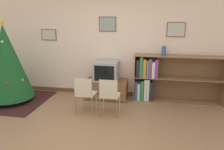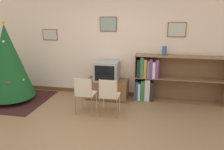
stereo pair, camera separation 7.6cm
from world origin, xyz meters
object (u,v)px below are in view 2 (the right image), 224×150
Objects in this scene: folding_chair_right at (109,95)px; bookshelf at (161,79)px; tv_console at (107,89)px; christmas_tree at (8,62)px; television at (107,71)px; vase at (164,51)px; folding_chair_left at (85,93)px.

folding_chair_right is 1.53m from bookshelf.
bookshelf reaches higher than tv_console.
television is (2.29, 0.59, -0.26)m from christmas_tree.
vase reaches higher than bookshelf.
bookshelf is at bearing 4.36° from tv_console.
folding_chair_right is at bearing -135.12° from vase.
television is 2.67× the size of vase.
television is (0.00, -0.00, 0.48)m from tv_console.
tv_console is 1.79× the size of television.
christmas_tree reaches higher than television.
christmas_tree is 2.64m from folding_chair_right.
tv_console is at bearing 90.00° from television.
folding_chair_left reaches higher than tv_console.
bookshelf is at bearing 4.47° from television.
bookshelf is at bearing 10.85° from christmas_tree.
christmas_tree reaches higher than tv_console.
vase is (1.37, 0.11, 0.53)m from television.
christmas_tree is at bearing -169.15° from bookshelf.
television is at bearing 14.44° from christmas_tree.
christmas_tree reaches higher than vase.
tv_console is 1.27× the size of folding_chair_right.
folding_chair_left is 0.39× the size of bookshelf.
christmas_tree reaches higher than folding_chair_left.
folding_chair_left is (-0.26, -0.99, 0.23)m from tv_console.
folding_chair_right is (0.26, -0.99, 0.23)m from tv_console.
folding_chair_right is at bearing -75.07° from tv_console.
folding_chair_left is at bearing -146.05° from vase.
vase is at bearing 33.95° from folding_chair_left.
bookshelf is at bearing 34.46° from folding_chair_left.
vase is (1.10, 1.10, 0.78)m from folding_chair_right.
christmas_tree is 2.38m from television.
folding_chair_right is at bearing -134.22° from bookshelf.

